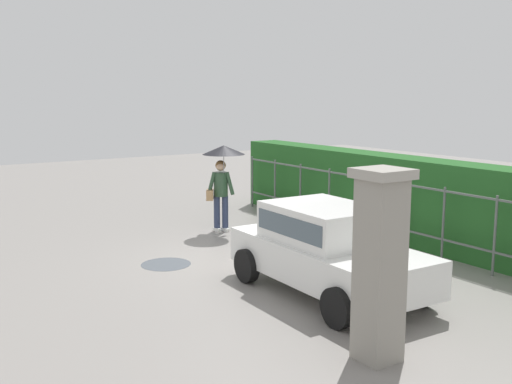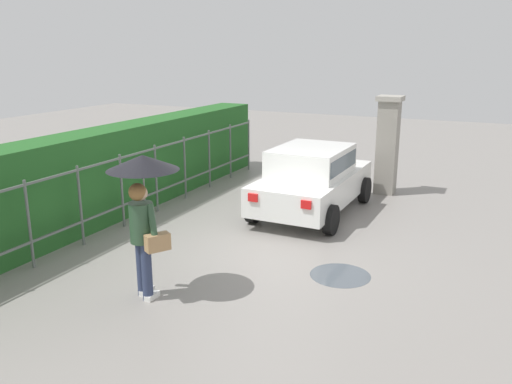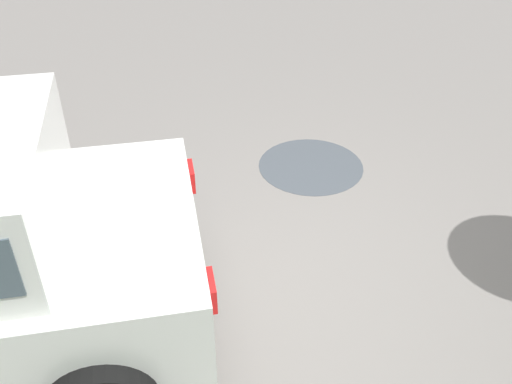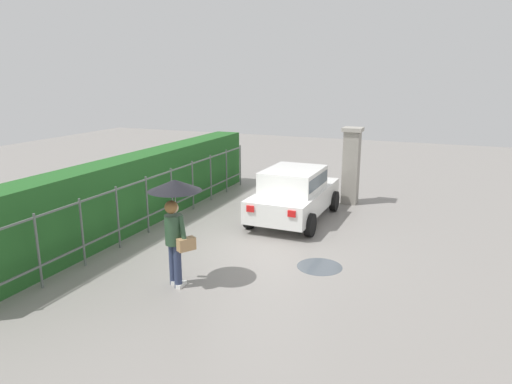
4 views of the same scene
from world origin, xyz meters
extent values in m
plane|color=gray|center=(0.00, 0.00, 0.00)|extent=(40.00, 40.00, 0.00)
cube|color=white|center=(2.52, -0.03, 0.58)|extent=(3.73, 1.70, 0.60)
cube|color=white|center=(2.37, -0.03, 1.18)|extent=(1.92, 1.47, 0.60)
cube|color=#4C5B66|center=(2.37, -0.03, 1.20)|extent=(1.77, 1.49, 0.33)
cylinder|color=black|center=(3.78, 0.79, 0.30)|extent=(0.60, 0.19, 0.60)
cylinder|color=black|center=(3.75, -0.89, 0.30)|extent=(0.60, 0.19, 0.60)
cylinder|color=black|center=(1.28, 0.83, 0.30)|extent=(0.60, 0.19, 0.60)
cylinder|color=black|center=(1.25, -0.85, 0.30)|extent=(0.60, 0.19, 0.60)
cube|color=red|center=(0.66, 0.55, 0.73)|extent=(0.06, 0.20, 0.16)
cube|color=red|center=(0.65, -0.55, 0.73)|extent=(0.06, 0.20, 0.16)
cylinder|color=#2D3856|center=(-2.46, 0.86, 0.43)|extent=(0.15, 0.15, 0.86)
cylinder|color=#2D3856|center=(-2.57, 0.69, 0.43)|extent=(0.15, 0.15, 0.86)
cube|color=white|center=(-2.41, 0.83, 0.04)|extent=(0.26, 0.10, 0.08)
cube|color=white|center=(-2.51, 0.66, 0.04)|extent=(0.26, 0.10, 0.08)
cylinder|color=#2D4C33|center=(-2.51, 0.78, 1.15)|extent=(0.34, 0.34, 0.58)
sphere|color=#DBAD89|center=(-2.51, 0.78, 1.58)|extent=(0.22, 0.22, 0.22)
sphere|color=olive|center=(-2.54, 0.79, 1.60)|extent=(0.25, 0.25, 0.25)
cylinder|color=#2D4C33|center=(-2.33, 0.92, 1.18)|extent=(0.19, 0.24, 0.56)
cylinder|color=#2D4C33|center=(-2.56, 0.55, 1.18)|extent=(0.19, 0.24, 0.56)
cylinder|color=#B2B2B7|center=(-2.39, 0.79, 1.50)|extent=(0.02, 0.02, 0.77)
cone|color=black|center=(-2.39, 0.79, 1.99)|extent=(1.02, 1.02, 0.22)
cube|color=tan|center=(-2.55, 0.49, 0.91)|extent=(0.37, 0.31, 0.24)
cube|color=gray|center=(4.80, -1.15, 1.15)|extent=(0.48, 0.48, 2.30)
cube|color=#9E998E|center=(4.80, -1.15, 2.36)|extent=(0.60, 0.60, 0.12)
cylinder|color=#59605B|center=(-2.42, 3.11, 0.75)|extent=(0.05, 0.05, 1.50)
cylinder|color=#59605B|center=(-1.25, 3.11, 0.75)|extent=(0.05, 0.05, 1.50)
cylinder|color=#59605B|center=(-0.09, 3.11, 0.75)|extent=(0.05, 0.05, 1.50)
cylinder|color=#59605B|center=(1.08, 3.11, 0.75)|extent=(0.05, 0.05, 1.50)
cylinder|color=#59605B|center=(2.24, 3.11, 0.75)|extent=(0.05, 0.05, 1.50)
cylinder|color=#59605B|center=(3.41, 3.11, 0.75)|extent=(0.05, 0.05, 1.50)
cylinder|color=#59605B|center=(4.58, 3.11, 0.75)|extent=(0.05, 0.05, 1.50)
cylinder|color=#59605B|center=(5.74, 3.11, 0.75)|extent=(0.05, 0.05, 1.50)
cube|color=#59605B|center=(0.49, 3.11, 1.42)|extent=(10.49, 0.03, 0.04)
cube|color=#59605B|center=(0.49, 3.11, 0.45)|extent=(10.49, 0.03, 0.04)
cube|color=#235B23|center=(0.49, 3.83, 0.95)|extent=(11.49, 0.90, 1.90)
cylinder|color=#4C545B|center=(-0.56, -1.59, 0.00)|extent=(0.98, 0.98, 0.00)
camera|label=1|loc=(9.93, -6.29, 3.30)|focal=42.07mm
camera|label=2|loc=(-8.22, -3.70, 3.52)|focal=37.11mm
camera|label=3|loc=(0.86, 2.71, 2.92)|focal=40.22mm
camera|label=4|loc=(-9.62, -3.84, 4.00)|focal=32.50mm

